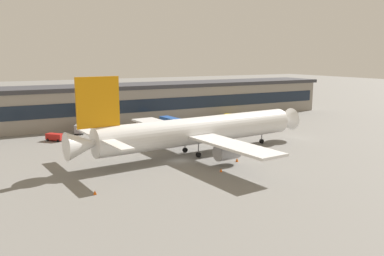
# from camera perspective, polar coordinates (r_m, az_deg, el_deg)

# --- Properties ---
(ground_plane) EXTENTS (600.00, 600.00, 0.00)m
(ground_plane) POSITION_cam_1_polar(r_m,az_deg,el_deg) (80.95, -1.91, -4.69)
(ground_plane) COLOR slate
(terminal_building) EXTENTS (163.81, 17.70, 12.05)m
(terminal_building) POSITION_cam_1_polar(r_m,az_deg,el_deg) (128.09, -12.42, 3.38)
(terminal_building) COLOR gray
(terminal_building) RESTS_ON ground_plane
(airliner) EXTENTS (57.42, 49.00, 17.32)m
(airliner) POSITION_cam_1_polar(r_m,az_deg,el_deg) (85.13, 0.78, -0.38)
(airliner) COLOR white
(airliner) RESTS_ON ground_plane
(fuel_truck) EXTENTS (3.76, 8.67, 3.35)m
(fuel_truck) POSITION_cam_1_polar(r_m,az_deg,el_deg) (115.46, -3.02, 0.78)
(fuel_truck) COLOR #2651A5
(fuel_truck) RESTS_ON ground_plane
(follow_me_car) EXTENTS (4.40, 4.51, 1.85)m
(follow_me_car) POSITION_cam_1_polar(r_m,az_deg,el_deg) (104.83, -19.07, -1.19)
(follow_me_car) COLOR red
(follow_me_car) RESTS_ON ground_plane
(crew_van) EXTENTS (4.17, 5.64, 2.55)m
(crew_van) POSITION_cam_1_polar(r_m,az_deg,el_deg) (113.13, -15.79, -0.01)
(crew_van) COLOR gray
(crew_van) RESTS_ON ground_plane
(belt_loader) EXTENTS (5.02, 6.51, 1.95)m
(belt_loader) POSITION_cam_1_polar(r_m,az_deg,el_deg) (132.24, 6.08, 1.63)
(belt_loader) COLOR yellow
(belt_loader) RESTS_ON ground_plane
(traffic_cone_0) EXTENTS (0.52, 0.52, 0.65)m
(traffic_cone_0) POSITION_cam_1_polar(r_m,az_deg,el_deg) (88.86, 11.66, -3.33)
(traffic_cone_0) COLOR #F2590C
(traffic_cone_0) RESTS_ON ground_plane
(traffic_cone_1) EXTENTS (0.53, 0.53, 0.67)m
(traffic_cone_1) POSITION_cam_1_polar(r_m,az_deg,el_deg) (63.31, -13.80, -8.98)
(traffic_cone_1) COLOR #F2590C
(traffic_cone_1) RESTS_ON ground_plane
(traffic_cone_2) EXTENTS (0.50, 0.50, 0.63)m
(traffic_cone_2) POSITION_cam_1_polar(r_m,az_deg,el_deg) (73.27, 4.20, -6.06)
(traffic_cone_2) COLOR #F2590C
(traffic_cone_2) RESTS_ON ground_plane
(traffic_cone_3) EXTENTS (0.60, 0.60, 0.74)m
(traffic_cone_3) POSITION_cam_1_polar(r_m,az_deg,el_deg) (80.40, 6.50, -4.58)
(traffic_cone_3) COLOR #F2590C
(traffic_cone_3) RESTS_ON ground_plane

